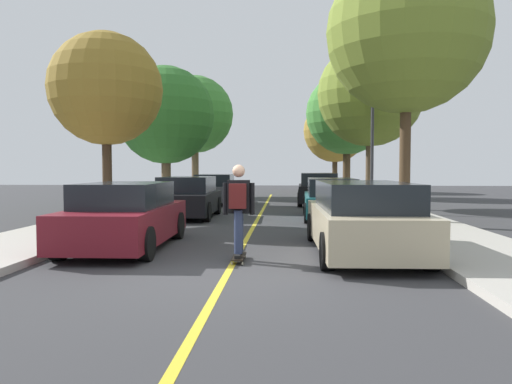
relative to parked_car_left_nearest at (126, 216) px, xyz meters
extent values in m
plane|color=#353538|center=(2.45, -2.53, -0.68)|extent=(80.00, 80.00, 0.00)
cube|color=gold|center=(2.45, 1.47, -0.68)|extent=(0.12, 39.20, 0.01)
cube|color=maroon|center=(0.00, 0.01, -0.15)|extent=(1.83, 4.24, 0.71)
cube|color=black|center=(0.00, -0.02, 0.46)|extent=(1.59, 2.52, 0.51)
cylinder|color=black|center=(0.84, -1.39, -0.36)|extent=(0.23, 0.64, 0.64)
cylinder|color=black|center=(-0.79, -1.41, -0.36)|extent=(0.23, 0.64, 0.64)
cylinder|color=black|center=(0.79, 1.43, -0.36)|extent=(0.23, 0.64, 0.64)
cylinder|color=black|center=(-0.84, 1.40, -0.36)|extent=(0.23, 0.64, 0.64)
cube|color=black|center=(0.00, 6.41, -0.16)|extent=(1.92, 4.03, 0.68)
cube|color=black|center=(0.00, 6.48, 0.45)|extent=(1.68, 2.48, 0.55)
cylinder|color=black|center=(0.89, 5.12, -0.36)|extent=(0.23, 0.64, 0.64)
cylinder|color=black|center=(-0.86, 5.09, -0.36)|extent=(0.23, 0.64, 0.64)
cylinder|color=black|center=(0.86, 7.73, -0.36)|extent=(0.23, 0.64, 0.64)
cylinder|color=black|center=(-0.89, 7.70, -0.36)|extent=(0.23, 0.64, 0.64)
cube|color=#38383D|center=(0.00, 12.93, -0.16)|extent=(2.01, 4.25, 0.68)
cube|color=black|center=(0.00, 12.92, 0.45)|extent=(1.73, 2.72, 0.55)
cylinder|color=black|center=(0.92, 11.56, -0.36)|extent=(0.24, 0.65, 0.64)
cylinder|color=black|center=(-0.83, 11.50, -0.36)|extent=(0.24, 0.65, 0.64)
cylinder|color=black|center=(0.83, 14.35, -0.36)|extent=(0.24, 0.65, 0.64)
cylinder|color=black|center=(-0.92, 14.30, -0.36)|extent=(0.24, 0.65, 0.64)
cube|color=#BCAD89|center=(4.91, -0.32, -0.13)|extent=(1.92, 4.70, 0.73)
cube|color=black|center=(4.91, -0.46, 0.49)|extent=(1.67, 3.20, 0.52)
cylinder|color=black|center=(4.02, 1.30, -0.36)|extent=(0.23, 0.64, 0.64)
cylinder|color=black|center=(5.73, 1.33, -0.36)|extent=(0.23, 0.64, 0.64)
cylinder|color=black|center=(4.09, -1.97, -0.36)|extent=(0.23, 0.64, 0.64)
cylinder|color=black|center=(5.79, -1.94, -0.36)|extent=(0.23, 0.64, 0.64)
cube|color=#196066|center=(4.91, 6.41, -0.19)|extent=(1.83, 4.56, 0.63)
cube|color=black|center=(4.90, 6.18, 0.41)|extent=(1.59, 3.02, 0.55)
cylinder|color=black|center=(4.16, 7.99, -0.36)|extent=(0.24, 0.65, 0.64)
cylinder|color=black|center=(5.75, 7.94, -0.36)|extent=(0.24, 0.65, 0.64)
cylinder|color=black|center=(4.07, 4.88, -0.36)|extent=(0.24, 0.65, 0.64)
cylinder|color=black|center=(5.66, 4.83, -0.36)|extent=(0.24, 0.65, 0.64)
cube|color=black|center=(4.91, 12.64, -0.13)|extent=(1.95, 4.36, 0.73)
cube|color=black|center=(4.91, 12.53, 0.52)|extent=(1.68, 2.70, 0.56)
cylinder|color=black|center=(4.12, 14.12, -0.36)|extent=(0.24, 0.65, 0.64)
cylinder|color=black|center=(5.80, 14.06, -0.36)|extent=(0.24, 0.65, 0.64)
cylinder|color=black|center=(4.02, 11.22, -0.36)|extent=(0.24, 0.65, 0.64)
cylinder|color=black|center=(5.70, 11.17, -0.36)|extent=(0.24, 0.65, 0.64)
cylinder|color=#3D2D1E|center=(-2.03, 4.33, 0.86)|extent=(0.28, 0.28, 2.79)
sphere|color=olive|center=(-2.03, 4.33, 3.41)|extent=(3.38, 3.38, 3.38)
cylinder|color=brown|center=(-2.03, 11.55, 0.93)|extent=(0.42, 0.42, 2.93)
sphere|color=#2D6B28|center=(-2.03, 11.55, 3.41)|extent=(4.39, 4.39, 4.39)
cylinder|color=brown|center=(-2.03, 18.56, 1.12)|extent=(0.41, 0.41, 3.32)
sphere|color=#3D7F33|center=(-2.03, 18.56, 4.22)|extent=(4.58, 4.58, 4.58)
cylinder|color=#4C3823|center=(6.93, 4.62, 1.46)|extent=(0.32, 0.32, 4.00)
sphere|color=olive|center=(6.93, 4.62, 5.01)|extent=(4.72, 4.72, 4.72)
cylinder|color=brown|center=(6.93, 10.75, 1.21)|extent=(0.31, 0.31, 3.50)
sphere|color=olive|center=(6.93, 10.75, 4.15)|extent=(4.43, 4.43, 4.43)
cylinder|color=#4C3823|center=(6.93, 18.46, 1.25)|extent=(0.43, 0.43, 3.58)
sphere|color=#3D7F33|center=(6.93, 18.46, 4.19)|extent=(4.77, 4.77, 4.77)
cylinder|color=#3D2D1E|center=(6.93, 25.25, 1.07)|extent=(0.37, 0.37, 3.23)
sphere|color=olive|center=(6.93, 25.25, 3.72)|extent=(4.55, 4.55, 4.55)
cylinder|color=#B2140F|center=(-1.50, 2.20, -0.27)|extent=(0.20, 0.20, 0.55)
sphere|color=#B2140F|center=(-1.50, 2.20, 0.07)|extent=(0.18, 0.18, 0.18)
cylinder|color=#38383D|center=(6.66, 8.56, 1.73)|extent=(0.12, 0.12, 4.54)
cube|color=#EAE5C6|center=(6.66, 8.56, 4.12)|extent=(0.36, 0.24, 0.20)
cube|color=black|center=(2.54, -1.30, -0.59)|extent=(0.23, 0.84, 0.02)
cylinder|color=beige|center=(2.44, -0.96, -0.65)|extent=(0.03, 0.06, 0.06)
cylinder|color=beige|center=(2.63, -0.96, -0.65)|extent=(0.03, 0.06, 0.06)
cylinder|color=beige|center=(2.45, -1.64, -0.65)|extent=(0.03, 0.06, 0.06)
cylinder|color=beige|center=(2.64, -1.64, -0.65)|extent=(0.03, 0.06, 0.06)
cube|color=#99999E|center=(2.54, -0.96, -0.61)|extent=(0.10, 0.04, 0.02)
cube|color=#99999E|center=(2.54, -1.64, -0.61)|extent=(0.10, 0.04, 0.02)
cube|color=black|center=(2.54, -1.08, -0.55)|extent=(0.10, 0.26, 0.06)
cube|color=black|center=(2.54, -1.52, -0.55)|extent=(0.10, 0.26, 0.06)
cylinder|color=#283351|center=(2.54, -1.18, -0.12)|extent=(0.15, 0.15, 0.78)
cylinder|color=#283351|center=(2.54, -1.42, -0.12)|extent=(0.15, 0.15, 0.78)
cube|color=black|center=(2.54, -1.30, 0.51)|extent=(0.40, 0.22, 0.60)
sphere|color=tan|center=(2.54, -1.30, 0.97)|extent=(0.23, 0.23, 0.23)
cylinder|color=black|center=(2.29, -1.30, 0.47)|extent=(0.09, 0.09, 0.58)
cylinder|color=black|center=(2.78, -1.30, 0.47)|extent=(0.09, 0.09, 0.58)
cube|color=#4C1414|center=(2.54, -1.50, 0.53)|extent=(0.30, 0.18, 0.44)
camera|label=1|loc=(3.40, -10.01, 1.02)|focal=33.85mm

